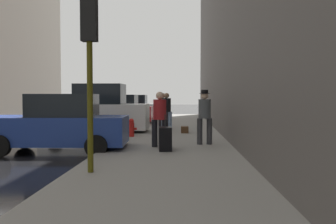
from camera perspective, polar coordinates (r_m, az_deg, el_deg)
The scene contains 13 objects.
sidewalk at distance 12.09m, azimuth 0.21°, elevation -5.40°, with size 4.00×40.00×0.15m, color gray.
parked_blue_sedan at distance 11.87m, azimuth -16.32°, elevation -1.89°, with size 4.26×2.17×1.79m.
parked_white_van at distance 16.82m, azimuth -10.79°, elevation 0.06°, with size 4.61×2.09×2.25m.
parked_red_hatchback at distance 22.15m, azimuth -7.66°, elevation 0.20°, with size 4.25×2.16×1.79m.
parked_silver_sedan at distance 28.21m, azimuth -5.56°, elevation 0.70°, with size 4.24×2.14×1.79m.
fire_hydrant at distance 14.55m, azimuth -5.60°, elevation -2.39°, with size 0.42×0.22×0.70m.
traffic_light at distance 7.95m, azimuth -11.86°, elevation 9.82°, with size 0.32×0.32×3.60m.
pedestrian_in_red_jacket at distance 11.56m, azimuth -1.26°, elevation -0.64°, with size 0.51×0.43×1.71m.
pedestrian_in_tan_coat at distance 18.99m, azimuth -0.75°, elevation 0.60°, with size 0.52×0.45×1.71m.
pedestrian_in_jeans at distance 17.20m, azimuth -0.22°, elevation 0.40°, with size 0.52×0.44×1.71m.
pedestrian_with_beanie at distance 12.21m, azimuth 5.60°, elevation -0.33°, with size 0.52×0.46×1.78m.
rolling_suitcase at distance 10.82m, azimuth -0.45°, elevation -4.11°, with size 0.42×0.59×1.04m.
duffel_bag at distance 15.98m, azimuth 2.56°, elevation -2.69°, with size 0.32×0.44×0.28m.
Camera 1 is at (6.39, -11.96, 1.74)m, focal length 40.00 mm.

